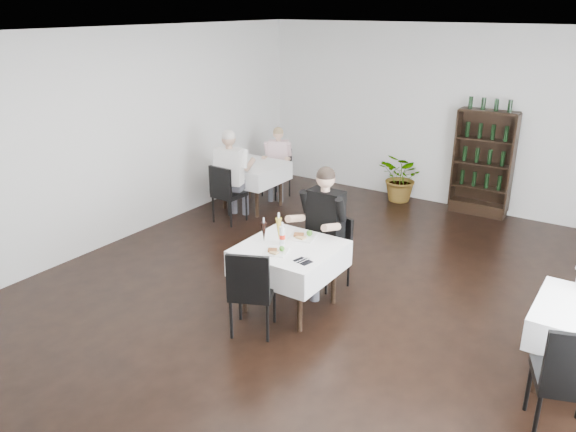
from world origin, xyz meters
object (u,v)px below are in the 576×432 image
at_px(wine_shelf, 483,164).
at_px(main_table, 290,258).
at_px(diner_main, 321,221).
at_px(potted_tree, 402,178).

xyz_separation_m(wine_shelf, main_table, (-0.90, -4.31, -0.23)).
xyz_separation_m(main_table, diner_main, (0.05, 0.60, 0.27)).
height_order(main_table, potted_tree, potted_tree).
bearing_deg(main_table, potted_tree, 95.50).
bearing_deg(diner_main, potted_tree, 97.19).
bearing_deg(potted_tree, main_table, -84.50).
bearing_deg(main_table, diner_main, 85.32).
distance_m(wine_shelf, diner_main, 3.81).
relative_size(potted_tree, diner_main, 0.56).
distance_m(potted_tree, diner_main, 3.65).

